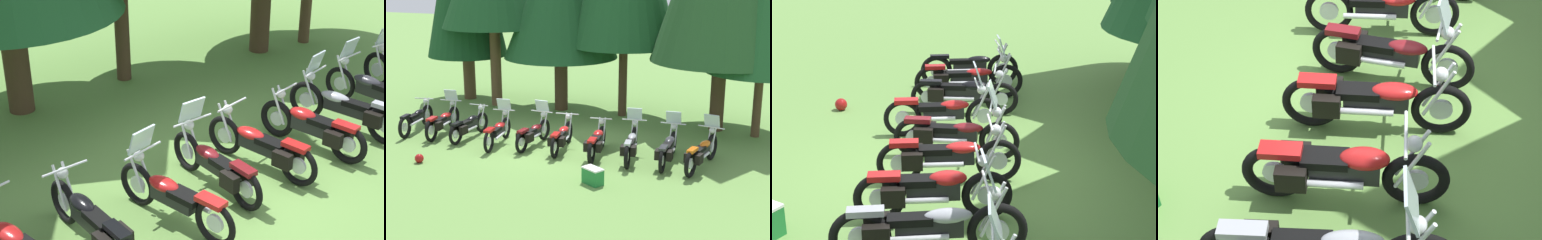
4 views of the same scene
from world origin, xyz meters
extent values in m
plane|color=#608C42|center=(0.00, 0.00, 0.00)|extent=(80.00, 80.00, 0.00)
ellipsoid|color=#B21919|center=(-3.82, 0.40, 0.60)|extent=(0.36, 0.61, 0.16)
torus|color=black|center=(-2.73, 0.90, 0.34)|extent=(0.12, 0.69, 0.69)
cylinder|color=silver|center=(-2.73, 0.90, 0.34)|extent=(0.06, 0.26, 0.26)
cube|color=black|center=(-2.75, 0.13, 0.46)|extent=(0.22, 0.76, 0.25)
ellipsoid|color=black|center=(-2.74, 0.34, 0.61)|extent=(0.27, 0.54, 0.20)
cube|color=black|center=(-2.76, -0.08, 0.58)|extent=(0.25, 0.51, 0.10)
cube|color=black|center=(-2.77, -0.55, 0.67)|extent=(0.20, 0.44, 0.08)
cylinder|color=silver|center=(-2.81, 0.84, 0.64)|extent=(0.05, 0.34, 0.65)
cylinder|color=silver|center=(-2.66, 0.84, 0.64)|extent=(0.05, 0.34, 0.65)
cylinder|color=silver|center=(-2.73, 0.76, 0.98)|extent=(0.70, 0.05, 0.04)
sphere|color=silver|center=(-2.73, 0.85, 0.86)|extent=(0.17, 0.17, 0.17)
cylinder|color=silver|center=(-2.63, -0.04, 0.36)|extent=(0.10, 0.76, 0.08)
cube|color=black|center=(-2.61, -0.43, 0.44)|extent=(0.15, 0.32, 0.26)
torus|color=black|center=(-1.64, 0.57, 0.35)|extent=(0.20, 0.71, 0.71)
cylinder|color=silver|center=(-1.64, 0.57, 0.35)|extent=(0.09, 0.28, 0.27)
torus|color=black|center=(-1.42, -0.93, 0.35)|extent=(0.20, 0.71, 0.71)
cylinder|color=silver|center=(-1.42, -0.93, 0.35)|extent=(0.09, 0.28, 0.27)
cube|color=black|center=(-1.53, -0.18, 0.45)|extent=(0.34, 0.78, 0.22)
ellipsoid|color=#B21919|center=(-1.56, 0.03, 0.59)|extent=(0.37, 0.57, 0.17)
cube|color=black|center=(-1.50, -0.39, 0.56)|extent=(0.34, 0.54, 0.10)
cube|color=#B21919|center=(-1.43, -0.85, 0.69)|extent=(0.28, 0.47, 0.08)
cylinder|color=silver|center=(-1.72, 0.50, 0.65)|extent=(0.09, 0.34, 0.65)
cylinder|color=silver|center=(-1.54, 0.53, 0.65)|extent=(0.09, 0.34, 0.65)
cylinder|color=silver|center=(-1.62, 0.43, 0.99)|extent=(0.73, 0.14, 0.04)
sphere|color=silver|center=(-1.63, 0.52, 0.87)|extent=(0.19, 0.19, 0.17)
cylinder|color=silver|center=(-1.36, -0.32, 0.37)|extent=(0.19, 0.76, 0.08)
cube|color=silver|center=(-1.62, 0.45, 1.17)|extent=(0.46, 0.21, 0.39)
torus|color=black|center=(-0.40, 0.86, 0.35)|extent=(0.14, 0.69, 0.69)
cylinder|color=silver|center=(-0.40, 0.86, 0.35)|extent=(0.06, 0.27, 0.26)
torus|color=black|center=(-0.48, -0.60, 0.35)|extent=(0.14, 0.69, 0.69)
cylinder|color=silver|center=(-0.48, -0.60, 0.35)|extent=(0.06, 0.27, 0.26)
cube|color=black|center=(-0.44, 0.13, 0.44)|extent=(0.24, 0.73, 0.21)
ellipsoid|color=maroon|center=(-0.43, 0.33, 0.56)|extent=(0.28, 0.53, 0.16)
cube|color=black|center=(-0.45, -0.07, 0.53)|extent=(0.26, 0.49, 0.10)
cube|color=maroon|center=(-0.47, -0.52, 0.67)|extent=(0.21, 0.45, 0.08)
cylinder|color=silver|center=(-0.48, 0.81, 0.64)|extent=(0.06, 0.34, 0.65)
cylinder|color=silver|center=(-0.33, 0.80, 0.64)|extent=(0.06, 0.34, 0.65)
cylinder|color=silver|center=(-0.41, 0.72, 0.98)|extent=(0.75, 0.07, 0.04)
sphere|color=silver|center=(-0.41, 0.81, 0.86)|extent=(0.18, 0.18, 0.17)
cylinder|color=silver|center=(-0.32, -0.03, 0.37)|extent=(0.12, 0.73, 0.08)
cube|color=silver|center=(-0.41, 0.74, 1.16)|extent=(0.45, 0.17, 0.39)
cube|color=black|center=(-0.63, -0.39, 0.45)|extent=(0.16, 0.33, 0.26)
cube|color=black|center=(-0.31, -0.40, 0.45)|extent=(0.16, 0.33, 0.26)
torus|color=black|center=(0.44, 0.86, 0.35)|extent=(0.19, 0.72, 0.71)
cylinder|color=silver|center=(0.44, 0.86, 0.35)|extent=(0.08, 0.28, 0.27)
torus|color=black|center=(0.63, -0.66, 0.35)|extent=(0.19, 0.72, 0.71)
cylinder|color=silver|center=(0.63, -0.66, 0.35)|extent=(0.08, 0.28, 0.27)
cube|color=black|center=(0.54, 0.10, 0.45)|extent=(0.31, 0.78, 0.22)
ellipsoid|color=#B21919|center=(0.51, 0.31, 0.59)|extent=(0.34, 0.57, 0.17)
cube|color=black|center=(0.57, -0.11, 0.56)|extent=(0.32, 0.53, 0.10)
cube|color=#B21919|center=(0.62, -0.58, 0.69)|extent=(0.25, 0.46, 0.08)
cylinder|color=silver|center=(0.37, 0.79, 0.65)|extent=(0.09, 0.34, 0.65)
cylinder|color=silver|center=(0.53, 0.81, 0.65)|extent=(0.09, 0.34, 0.65)
cylinder|color=silver|center=(0.46, 0.72, 0.99)|extent=(0.74, 0.13, 0.04)
sphere|color=silver|center=(0.45, 0.81, 0.87)|extent=(0.19, 0.19, 0.17)
cylinder|color=silver|center=(0.70, -0.05, 0.37)|extent=(0.17, 0.76, 0.08)
cube|color=black|center=(0.44, -0.48, 0.45)|extent=(0.18, 0.33, 0.26)
cube|color=black|center=(0.78, -0.44, 0.45)|extent=(0.18, 0.33, 0.26)
torus|color=black|center=(1.62, 0.70, 0.35)|extent=(0.21, 0.72, 0.71)
cylinder|color=silver|center=(1.62, 0.70, 0.35)|extent=(0.08, 0.27, 0.27)
torus|color=black|center=(1.81, -0.75, 0.35)|extent=(0.21, 0.72, 0.71)
cylinder|color=silver|center=(1.81, -0.75, 0.35)|extent=(0.08, 0.27, 0.27)
cube|color=black|center=(1.71, -0.02, 0.47)|extent=(0.32, 0.75, 0.26)
ellipsoid|color=#B21919|center=(1.68, 0.18, 0.63)|extent=(0.35, 0.55, 0.20)
cube|color=black|center=(1.74, -0.22, 0.60)|extent=(0.33, 0.51, 0.10)
cube|color=#B21919|center=(1.80, -0.67, 0.68)|extent=(0.27, 0.46, 0.08)
cylinder|color=silver|center=(1.54, 0.63, 0.65)|extent=(0.09, 0.34, 0.65)
cylinder|color=silver|center=(1.71, 0.66, 0.65)|extent=(0.09, 0.34, 0.65)
cylinder|color=silver|center=(1.63, 0.57, 0.99)|extent=(0.67, 0.12, 0.04)
sphere|color=silver|center=(1.62, 0.66, 0.87)|extent=(0.19, 0.19, 0.17)
cylinder|color=silver|center=(1.87, -0.16, 0.37)|extent=(0.17, 0.73, 0.08)
cube|color=black|center=(1.60, -0.58, 0.45)|extent=(0.18, 0.34, 0.26)
cube|color=black|center=(1.96, -0.53, 0.45)|extent=(0.18, 0.34, 0.26)
torus|color=black|center=(2.61, 0.85, 0.37)|extent=(0.23, 0.76, 0.75)
cylinder|color=silver|center=(2.61, 0.85, 0.37)|extent=(0.09, 0.29, 0.29)
cube|color=black|center=(2.74, 0.04, 0.48)|extent=(0.31, 0.83, 0.23)
ellipsoid|color=#9EA0A8|center=(2.71, 0.26, 0.62)|extent=(0.32, 0.61, 0.18)
cube|color=black|center=(2.78, -0.18, 0.59)|extent=(0.30, 0.57, 0.10)
cylinder|color=silver|center=(2.55, 0.78, 0.67)|extent=(0.10, 0.34, 0.65)
cylinder|color=silver|center=(2.69, 0.81, 0.67)|extent=(0.10, 0.34, 0.65)
cylinder|color=silver|center=(2.64, 0.72, 1.01)|extent=(0.73, 0.15, 0.04)
sphere|color=silver|center=(2.62, 0.81, 0.89)|extent=(0.19, 0.19, 0.17)
cylinder|color=silver|center=(2.89, -0.12, 0.39)|extent=(0.21, 0.82, 0.08)
cube|color=silver|center=(2.63, 0.74, 1.19)|extent=(0.46, 0.22, 0.39)
cube|color=black|center=(2.69, -0.60, 0.47)|extent=(0.19, 0.34, 0.26)
cube|color=black|center=(2.99, -0.55, 0.47)|extent=(0.19, 0.34, 0.26)
torus|color=black|center=(3.78, 0.95, 0.35)|extent=(0.13, 0.71, 0.71)
cylinder|color=silver|center=(3.78, 0.95, 0.35)|extent=(0.06, 0.28, 0.27)
cube|color=black|center=(3.82, 0.11, 0.46)|extent=(0.24, 0.84, 0.25)
ellipsoid|color=#2D2D33|center=(3.81, 0.34, 0.61)|extent=(0.28, 0.60, 0.19)
cylinder|color=silver|center=(3.71, 0.89, 0.65)|extent=(0.06, 0.34, 0.65)
cylinder|color=silver|center=(3.86, 0.89, 0.65)|extent=(0.06, 0.34, 0.65)
cylinder|color=silver|center=(3.79, 0.81, 0.99)|extent=(0.75, 0.06, 0.04)
sphere|color=silver|center=(3.79, 0.90, 0.87)|extent=(0.18, 0.18, 0.17)
cube|color=silver|center=(3.79, 0.83, 1.17)|extent=(0.45, 0.17, 0.39)
torus|color=black|center=(4.93, 0.85, 0.38)|extent=(0.25, 0.78, 0.77)
cylinder|color=silver|center=(4.93, 0.85, 0.38)|extent=(0.10, 0.30, 0.29)
cylinder|color=silver|center=(4.85, 0.81, 0.68)|extent=(0.10, 0.34, 0.65)
cylinder|color=silver|center=(4.99, 0.78, 0.68)|extent=(0.10, 0.34, 0.65)
sphere|color=silver|center=(4.92, 0.80, 0.90)|extent=(0.20, 0.20, 0.17)
cylinder|color=#42301E|center=(-1.45, 4.76, 1.03)|extent=(0.51, 0.51, 2.07)
cylinder|color=#42301E|center=(1.03, 4.75, 1.31)|extent=(0.32, 0.32, 2.62)
cylinder|color=#42301E|center=(4.59, 4.04, 1.19)|extent=(0.48, 0.48, 2.39)
cylinder|color=#4C3823|center=(5.92, 3.73, 1.07)|extent=(0.28, 0.28, 2.15)
camera|label=1|loc=(-6.34, -6.20, 5.62)|focal=59.66mm
camera|label=2|loc=(7.07, -15.28, 5.53)|focal=53.67mm
camera|label=3|loc=(9.10, 0.83, 4.14)|focal=56.94mm
camera|label=4|loc=(5.86, 0.90, 4.92)|focal=55.92mm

